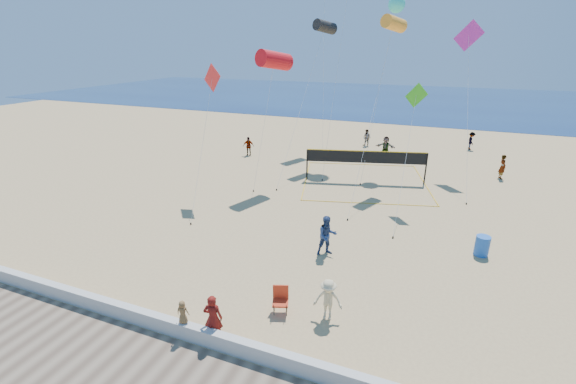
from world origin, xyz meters
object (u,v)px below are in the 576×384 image
at_px(woman, 213,318).
at_px(volleyball_net, 366,161).
at_px(trash_barrel, 482,246).
at_px(camp_chair, 281,298).

relative_size(woman, volleyball_net, 0.17).
xyz_separation_m(woman, trash_barrel, (8.57, 9.33, -0.38)).
bearing_deg(volleyball_net, camp_chair, -104.94).
xyz_separation_m(trash_barrel, volleyball_net, (-7.06, 8.25, 1.06)).
distance_m(woman, volleyball_net, 17.65).
distance_m(woman, trash_barrel, 12.67).
bearing_deg(woman, camp_chair, -141.23).
distance_m(camp_chair, volleyball_net, 15.48).
relative_size(camp_chair, volleyball_net, 0.11).
distance_m(woman, camp_chair, 2.60).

